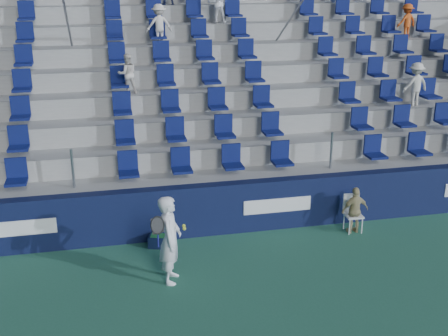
# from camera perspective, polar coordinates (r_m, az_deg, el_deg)

# --- Properties ---
(ground) EXTENTS (70.00, 70.00, 0.00)m
(ground) POSITION_cam_1_polar(r_m,az_deg,el_deg) (10.37, 2.28, -14.15)
(ground) COLOR #2C674D
(ground) RESTS_ON ground
(sponsor_wall) EXTENTS (24.00, 0.32, 1.20)m
(sponsor_wall) POSITION_cam_1_polar(r_m,az_deg,el_deg) (12.78, -1.20, -4.20)
(sponsor_wall) COLOR #0F1639
(sponsor_wall) RESTS_ON ground
(grandstand) EXTENTS (24.00, 8.17, 6.63)m
(grandstand) POSITION_cam_1_polar(r_m,az_deg,el_deg) (17.11, -4.58, 7.33)
(grandstand) COLOR #9D9D98
(grandstand) RESTS_ON ground
(tennis_player) EXTENTS (0.69, 0.73, 1.77)m
(tennis_player) POSITION_cam_1_polar(r_m,az_deg,el_deg) (10.83, -5.49, -7.23)
(tennis_player) COLOR white
(tennis_player) RESTS_ON ground
(line_judge_chair) EXTENTS (0.40, 0.41, 0.87)m
(line_judge_chair) POSITION_cam_1_polar(r_m,az_deg,el_deg) (13.32, 12.89, -4.18)
(line_judge_chair) COLOR white
(line_judge_chair) RESTS_ON ground
(line_judge) EXTENTS (0.66, 0.30, 1.11)m
(line_judge) POSITION_cam_1_polar(r_m,az_deg,el_deg) (13.18, 13.16, -4.20)
(line_judge) COLOR tan
(line_judge) RESTS_ON ground
(ball_bin) EXTENTS (0.54, 0.43, 0.26)m
(ball_bin) POSITION_cam_1_polar(r_m,az_deg,el_deg) (12.46, -6.55, -7.31)
(ball_bin) COLOR #0E1734
(ball_bin) RESTS_ON ground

